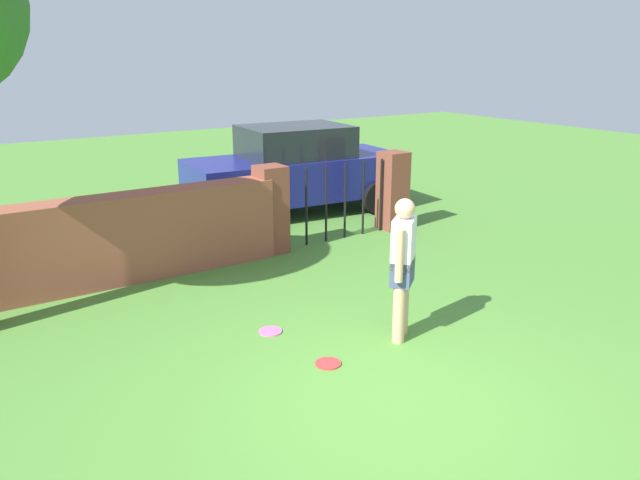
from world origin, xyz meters
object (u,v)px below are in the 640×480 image
object	(u,v)px
car	(295,170)
frisbee_pink	(270,331)
person	(403,263)
frisbee_red	(328,363)

from	to	relation	value
car	frisbee_pink	bearing A→B (deg)	-119.48
person	car	bearing A→B (deg)	31.08
frisbee_red	car	bearing A→B (deg)	61.80
person	frisbee_pink	distance (m)	1.73
car	frisbee_red	world-z (taller)	car
person	frisbee_pink	world-z (taller)	person
person	frisbee_pink	bearing A→B (deg)	101.89
frisbee_pink	frisbee_red	distance (m)	1.01
person	frisbee_red	size ratio (longest dim) A/B	6.00
person	car	world-z (taller)	car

